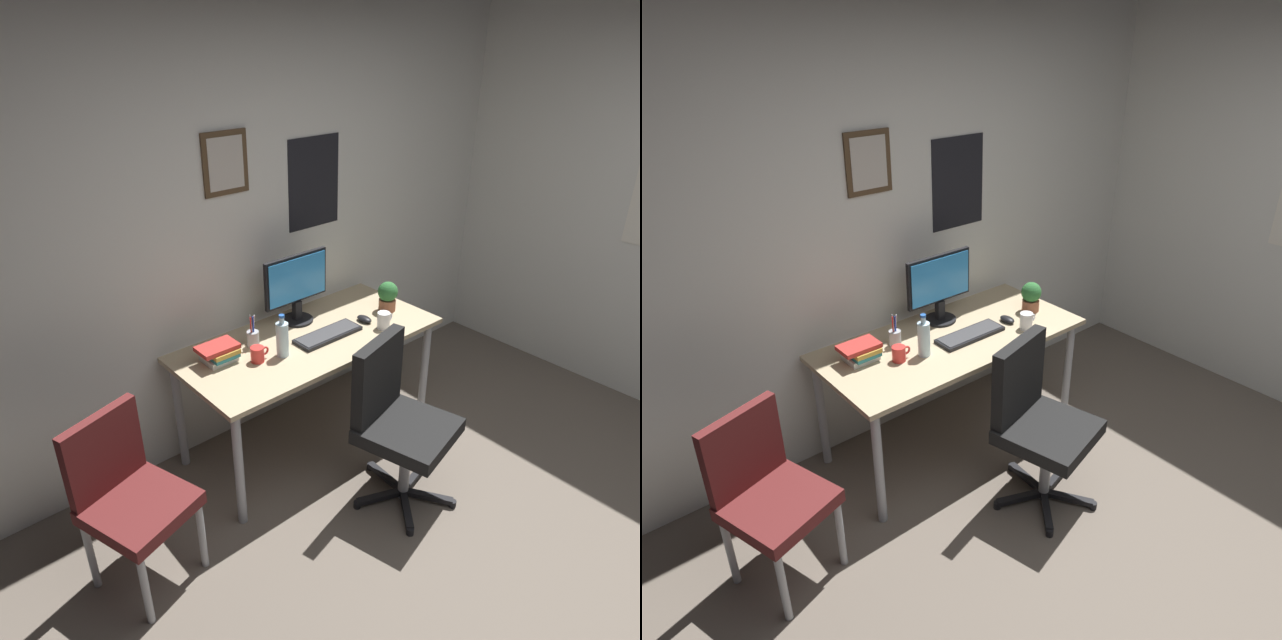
{
  "view_description": "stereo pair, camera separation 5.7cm",
  "coord_description": "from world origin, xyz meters",
  "views": [
    {
      "loc": [
        -1.87,
        -0.62,
        2.39
      ],
      "look_at": [
        0.06,
        1.6,
        0.89
      ],
      "focal_mm": 32.56,
      "sensor_mm": 36.0,
      "label": 1
    },
    {
      "loc": [
        -1.83,
        -0.66,
        2.39
      ],
      "look_at": [
        0.06,
        1.6,
        0.89
      ],
      "focal_mm": 32.56,
      "sensor_mm": 36.0,
      "label": 2
    }
  ],
  "objects": [
    {
      "name": "water_bottle",
      "position": [
        -0.19,
        1.63,
        0.85
      ],
      "size": [
        0.07,
        0.07,
        0.25
      ],
      "color": "silver",
      "rests_on": "desk"
    },
    {
      "name": "monitor",
      "position": [
        0.14,
        1.91,
        0.98
      ],
      "size": [
        0.46,
        0.2,
        0.43
      ],
      "color": "black",
      "rests_on": "desk"
    },
    {
      "name": "coffee_mug_far",
      "position": [
        -0.33,
        1.67,
        0.79
      ],
      "size": [
        0.11,
        0.08,
        0.09
      ],
      "color": "red",
      "rests_on": "desk"
    },
    {
      "name": "coffee_mug_near",
      "position": [
        0.48,
        1.49,
        0.8
      ],
      "size": [
        0.12,
        0.08,
        0.1
      ],
      "color": "white",
      "rests_on": "desk"
    },
    {
      "name": "keyboard",
      "position": [
        0.15,
        1.63,
        0.76
      ],
      "size": [
        0.43,
        0.15,
        0.03
      ],
      "color": "black",
      "rests_on": "desk"
    },
    {
      "name": "side_chair",
      "position": [
        -1.22,
        1.46,
        0.5
      ],
      "size": [
        0.53,
        0.53,
        0.88
      ],
      "color": "#591E1E",
      "rests_on": "ground_plane"
    },
    {
      "name": "pen_cup",
      "position": [
        -0.25,
        1.82,
        0.8
      ],
      "size": [
        0.07,
        0.07,
        0.2
      ],
      "color": "#9EA0A5",
      "rests_on": "desk"
    },
    {
      "name": "wall_back",
      "position": [
        0.0,
        2.15,
        1.3
      ],
      "size": [
        4.4,
        0.1,
        2.6
      ],
      "color": "silver",
      "rests_on": "ground_plane"
    },
    {
      "name": "desk",
      "position": [
        0.06,
        1.7,
        0.67
      ],
      "size": [
        1.59,
        0.74,
        0.74
      ],
      "color": "tan",
      "rests_on": "ground_plane"
    },
    {
      "name": "computer_mouse",
      "position": [
        0.45,
        1.63,
        0.76
      ],
      "size": [
        0.06,
        0.11,
        0.04
      ],
      "color": "black",
      "rests_on": "desk"
    },
    {
      "name": "office_chair",
      "position": [
        0.1,
        1.02,
        0.53
      ],
      "size": [
        0.58,
        0.58,
        0.95
      ],
      "color": "black",
      "rests_on": "ground_plane"
    },
    {
      "name": "potted_plant",
      "position": [
        0.68,
        1.65,
        0.85
      ],
      "size": [
        0.13,
        0.13,
        0.2
      ],
      "color": "brown",
      "rests_on": "desk"
    },
    {
      "name": "book_stack_left",
      "position": [
        -0.49,
        1.81,
        0.8
      ],
      "size": [
        0.22,
        0.17,
        0.1
      ],
      "color": "silver",
      "rests_on": "desk"
    },
    {
      "name": "ground_plane",
      "position": [
        0.0,
        0.0,
        0.0
      ],
      "size": [
        5.28,
        5.28,
        0.0
      ],
      "primitive_type": "plane",
      "color": "#60564C"
    }
  ]
}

